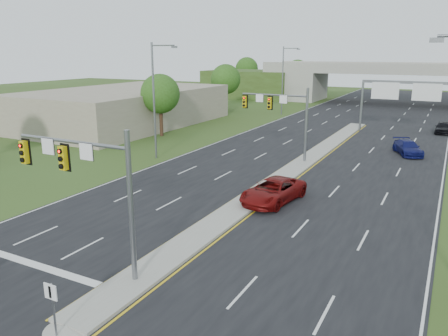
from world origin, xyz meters
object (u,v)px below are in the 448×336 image
at_px(sign_gantry, 408,93).
at_px(car_far_c, 443,127).
at_px(signal_mast_far, 283,111).
at_px(car_far_a, 273,191).
at_px(overpass, 389,86).
at_px(car_far_b, 408,148).
at_px(signal_mast_near, 89,176).
at_px(keep_right_sign, 52,301).

distance_m(sign_gantry, car_far_c, 7.02).
height_order(signal_mast_far, car_far_a, signal_mast_far).
bearing_deg(overpass, car_far_b, -80.01).
relative_size(sign_gantry, car_far_a, 2.00).
distance_m(signal_mast_near, sign_gantry, 45.88).
relative_size(signal_mast_near, car_far_b, 1.44).
bearing_deg(sign_gantry, signal_mast_near, -101.25).
bearing_deg(car_far_c, car_far_a, -104.07).
relative_size(sign_gantry, car_far_b, 2.38).
relative_size(sign_gantry, car_far_c, 2.64).
xyz_separation_m(keep_right_sign, overpass, (0.00, 84.53, 2.04)).
xyz_separation_m(car_far_a, car_far_b, (6.76, 19.97, -0.10)).
bearing_deg(car_far_a, signal_mast_far, 115.98).
distance_m(signal_mast_near, overpass, 80.11).
distance_m(signal_mast_near, keep_right_sign, 5.94).
distance_m(car_far_a, car_far_b, 21.08).
distance_m(overpass, car_far_a, 66.93).
bearing_deg(signal_mast_near, overpass, 88.38).
xyz_separation_m(signal_mast_near, keep_right_sign, (2.26, -4.45, -3.21)).
bearing_deg(signal_mast_far, overpass, 87.65).
height_order(signal_mast_near, car_far_a, signal_mast_near).
bearing_deg(car_far_b, car_far_c, 56.05).
distance_m(sign_gantry, car_far_b, 12.74).
height_order(signal_mast_far, keep_right_sign, signal_mast_far).
distance_m(signal_mast_near, signal_mast_far, 25.00).
bearing_deg(signal_mast_far, car_far_a, -72.28).
height_order(signal_mast_far, car_far_c, signal_mast_far).
bearing_deg(car_far_c, overpass, 110.17).
relative_size(overpass, car_far_c, 18.23).
bearing_deg(car_far_b, keep_right_sign, -126.00).
bearing_deg(signal_mast_near, keep_right_sign, -63.06).
bearing_deg(keep_right_sign, overpass, 90.00).
distance_m(keep_right_sign, car_far_b, 38.55).
relative_size(signal_mast_near, sign_gantry, 0.60).
bearing_deg(sign_gantry, keep_right_sign, -97.70).
distance_m(keep_right_sign, sign_gantry, 50.04).
xyz_separation_m(signal_mast_far, car_far_c, (13.26, 23.25, -3.96)).
bearing_deg(signal_mast_far, car_far_b, 37.90).
bearing_deg(signal_mast_far, car_far_c, 60.30).
xyz_separation_m(keep_right_sign, car_far_b, (8.26, 37.64, -0.79)).
distance_m(signal_mast_far, overpass, 55.13).
height_order(car_far_b, car_far_c, car_far_c).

